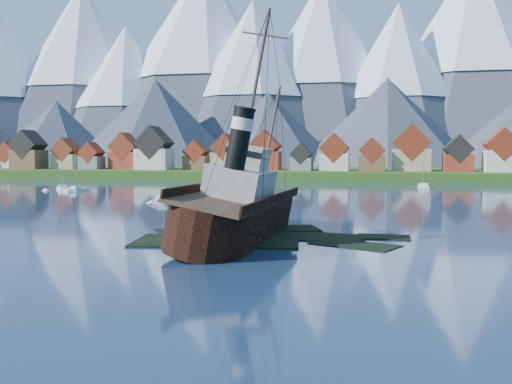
% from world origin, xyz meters
% --- Properties ---
extents(ground, '(1400.00, 1400.00, 0.00)m').
position_xyz_m(ground, '(0.00, 0.00, 0.00)').
color(ground, '#1B2F4C').
rests_on(ground, ground).
extents(shoal, '(31.71, 21.24, 1.14)m').
position_xyz_m(shoal, '(1.78, 2.15, -0.35)').
color(shoal, black).
rests_on(shoal, ground).
extents(shore_bank, '(600.00, 80.00, 3.20)m').
position_xyz_m(shore_bank, '(0.00, 170.00, 0.00)').
color(shore_bank, '#244513').
rests_on(shore_bank, ground).
extents(seawall, '(600.00, 2.50, 2.00)m').
position_xyz_m(seawall, '(0.00, 132.00, 0.00)').
color(seawall, '#3F3D38').
rests_on(seawall, ground).
extents(town, '(250.96, 16.69, 17.30)m').
position_xyz_m(town, '(-33.12, 152.18, 8.99)').
color(town, maroon).
rests_on(town, ground).
extents(mountains, '(965.00, 340.00, 205.00)m').
position_xyz_m(mountains, '(-0.79, 481.26, 89.34)').
color(mountains, '#2D333D').
rests_on(mountains, ground).
extents(tugboat_wreck, '(7.81, 33.64, 26.66)m').
position_xyz_m(tugboat_wreck, '(-1.55, 1.96, 3.33)').
color(tugboat_wreck, black).
rests_on(tugboat_wreck, ground).
extents(sailboat_a, '(3.99, 9.75, 11.58)m').
position_xyz_m(sailboat_a, '(-27.22, 43.87, 0.26)').
color(sailboat_a, white).
rests_on(sailboat_a, ground).
extents(sailboat_b, '(3.65, 7.75, 10.91)m').
position_xyz_m(sailboat_b, '(-60.81, 69.58, 0.26)').
color(sailboat_b, white).
rests_on(sailboat_b, ground).
extents(sailboat_c, '(7.11, 7.92, 11.00)m').
position_xyz_m(sailboat_c, '(-65.94, 72.02, 0.25)').
color(sailboat_c, white).
rests_on(sailboat_c, ground).
extents(sailboat_e, '(2.49, 9.61, 11.13)m').
position_xyz_m(sailboat_e, '(26.45, 100.32, 0.24)').
color(sailboat_e, white).
rests_on(sailboat_e, ground).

